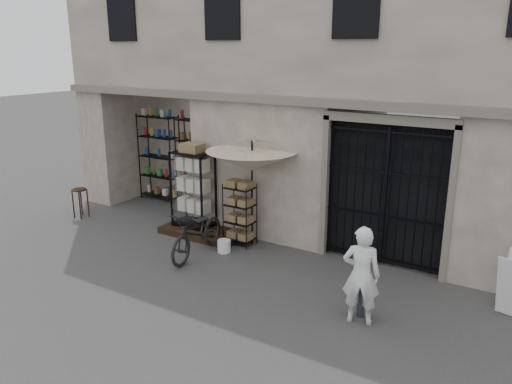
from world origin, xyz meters
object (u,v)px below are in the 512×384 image
Objects in this scene: wire_rack at (240,215)px; bicycle at (198,255)px; display_cabinet at (193,193)px; wooden_stool at (81,202)px; market_umbrella at (252,155)px; steel_bollard at (361,296)px; white_bucket at (224,246)px; shopkeeper at (358,321)px.

wire_rack is 0.72× the size of bicycle.
wooden_stool is at bearing -171.68° from display_cabinet.
market_umbrella is at bearing 58.66° from wire_rack.
display_cabinet is at bearing 12.57° from wooden_stool.
white_bucket is at bearing 163.48° from steel_bollard.
wooden_stool is 8.10m from steel_bollard.
bicycle is at bearing -131.38° from white_bucket.
shopkeeper is (4.87, -1.88, -0.96)m from display_cabinet.
wooden_stool is 0.47× the size of shopkeeper.
white_bucket is (-0.04, -0.57, -0.55)m from wire_rack.
display_cabinet is 1.39× the size of wire_rack.
bicycle is 4.21m from wooden_stool.
bicycle is at bearing -88.10° from wire_rack.
steel_bollard is 0.41m from shopkeeper.
wooden_stool reaches higher than shopkeeper.
steel_bollard is at bearing -0.44° from wire_rack.
display_cabinet is 1.19× the size of shopkeeper.
bicycle is at bearing -25.68° from shopkeeper.
steel_bollard is at bearing -16.14° from bicycle.
shopkeeper is (3.52, -1.21, -0.14)m from white_bucket.
market_umbrella is 1.74× the size of shopkeeper.
display_cabinet is 0.69× the size of market_umbrella.
market_umbrella is 2.07m from white_bucket.
display_cabinet is 3.32m from wooden_stool.
steel_bollard is at bearing -7.01° from wooden_stool.
wooden_stool is (-4.54, -0.05, 0.27)m from white_bucket.
shopkeeper is (3.90, -0.79, 0.00)m from bicycle.
white_bucket is at bearing -30.57° from display_cabinet.
wooden_stool is (-4.17, 0.38, 0.41)m from bicycle.
display_cabinet reaches higher than shopkeeper.
wire_rack is 4.64m from wooden_stool.
wire_rack is at bearing 154.97° from steel_bollard.
market_umbrella reaches higher than shopkeeper.
wire_rack reaches higher than shopkeeper.
wire_rack is at bearing -8.02° from display_cabinet.
market_umbrella is at bearing 9.14° from wooden_stool.
market_umbrella is 1.46× the size of bicycle.
market_umbrella is 3.91× the size of steel_bollard.
steel_bollard is (8.03, -0.99, -0.04)m from wooden_stool.
white_bucket is 0.39× the size of steel_bollard.
white_bucket is 0.37× the size of wooden_stool.
shopkeeper is (3.26, -1.94, -2.05)m from market_umbrella.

